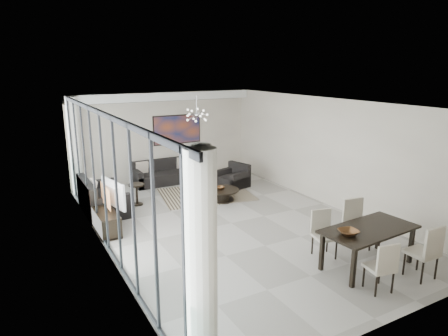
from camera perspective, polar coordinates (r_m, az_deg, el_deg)
room_shell at (r=9.56m, az=3.47°, el=0.72°), size 6.00×9.00×2.90m
window_wall at (r=8.31m, az=-16.22°, el=-1.81°), size 0.37×8.95×2.90m
soffit at (r=12.98m, az=-8.62°, el=10.09°), size 5.98×0.40×0.26m
painting at (r=13.45m, az=-6.70°, el=5.49°), size 1.68×0.04×0.98m
chandelier at (r=11.48m, az=-3.92°, el=7.57°), size 0.66×0.66×0.71m
rug at (r=11.89m, az=-2.59°, el=-3.76°), size 2.89×2.40×0.01m
coffee_table at (r=11.30m, az=-0.25°, el=-3.75°), size 0.95×0.95×0.33m
bowl_coffee at (r=11.23m, az=-0.51°, el=-2.88°), size 0.27×0.27×0.08m
sofa_main at (r=13.14m, az=-8.43°, el=-1.02°), size 2.04×0.84×0.74m
loveseat at (r=10.91m, az=-17.10°, el=-4.46°), size 0.99×1.77×0.88m
armchair at (r=12.59m, az=1.32°, el=-1.57°), size 1.01×1.05×0.72m
side_table at (r=11.15m, az=-12.37°, el=-3.20°), size 0.43×0.43×0.59m
tv_console at (r=9.78m, az=-16.74°, el=-6.99°), size 0.43×1.55×0.48m
television at (r=9.69m, az=-16.14°, el=-3.63°), size 0.37×1.12×0.64m
dining_table at (r=8.00m, az=19.99°, el=-8.63°), size 1.92×1.05×0.78m
dining_chair_sw at (r=7.27m, az=21.80°, el=-12.67°), size 0.49×0.49×0.91m
dining_chair_se at (r=7.97m, az=27.07°, el=-10.26°), size 0.49×0.49×1.03m
dining_chair_nw at (r=8.27m, az=13.93°, el=-8.57°), size 0.52×0.52×0.94m
dining_chair_ne at (r=8.80m, az=18.24°, el=-7.06°), size 0.55×0.55×1.03m
bowl_dining at (r=7.55m, az=17.35°, el=-8.76°), size 0.40×0.40×0.09m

